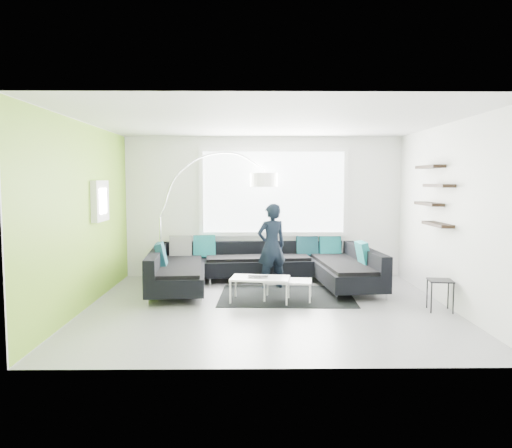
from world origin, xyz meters
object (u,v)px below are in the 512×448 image
Objects in this scene: side_table at (440,295)px; person at (272,246)px; sectional_sofa at (262,268)px; arc_lamp at (160,217)px; coffee_table at (274,289)px; laptop at (258,277)px.

person reaches higher than side_table.
sectional_sofa is 2.14m from arc_lamp.
sectional_sofa reaches higher than coffee_table.
person is (2.07, -0.49, -0.48)m from arc_lamp.
sectional_sofa is 0.96m from coffee_table.
sectional_sofa is 3.44× the size of coffee_table.
sectional_sofa reaches higher than side_table.
coffee_table is 0.78× the size of person.
sectional_sofa is at bearing -21.99° from person.
coffee_table is at bearing -45.71° from arc_lamp.
side_table is 2.95m from person.
arc_lamp reaches higher than person.
arc_lamp is 5.30× the size of side_table.
coffee_table is 0.35m from laptop.
arc_lamp is at bearing 160.48° from sectional_sofa.
laptop is (-0.27, -1.03, -0.36)m from person.
person is at bearing 81.20° from laptop.
coffee_table is 2.72m from arc_lamp.
arc_lamp is 5.05m from side_table.
laptop is at bearing 168.13° from side_table.
person reaches higher than laptop.
side_table is (2.60, -1.59, -0.14)m from sectional_sofa.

